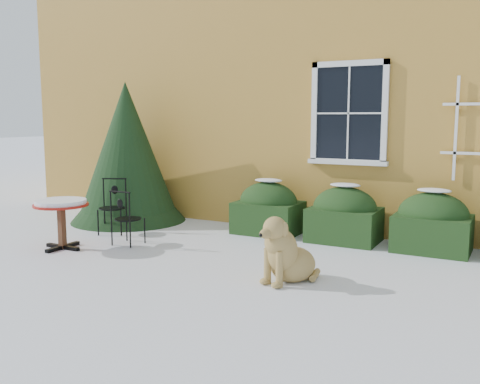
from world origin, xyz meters
The scene contains 8 objects.
ground centered at (0.00, 0.00, 0.00)m, with size 80.00×80.00×0.00m, color white.
house centered at (0.00, 7.00, 3.22)m, with size 12.40×8.40×6.40m.
hedge_row centered at (1.65, 2.55, 0.40)m, with size 4.95×0.80×0.91m.
evergreen_shrub centered at (-3.05, 2.29, 1.03)m, with size 2.11×2.11×2.55m.
bistro_table centered at (-2.49, 0.13, 0.61)m, with size 0.78×0.78×0.73m.
patio_chair_near centered at (-1.82, 0.78, 0.42)m, with size 0.40×0.40×0.84m.
patio_chair_far centered at (-2.58, 1.34, 0.45)m, with size 0.54×0.53×0.90m.
dog centered at (1.02, 0.21, 0.33)m, with size 0.68×0.88×0.82m.
Camera 1 is at (3.42, -5.37, 1.91)m, focal length 40.00 mm.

